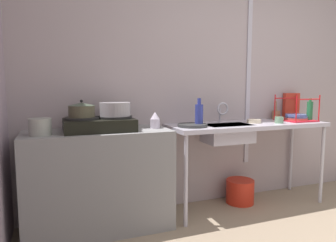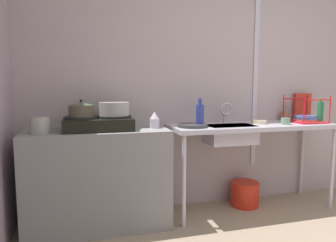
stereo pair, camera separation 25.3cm
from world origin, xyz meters
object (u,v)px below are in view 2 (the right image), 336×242
object	(u,v)px
stove	(98,123)
bucket_on_floor	(245,194)
frying_pan	(193,126)
cereal_box	(302,107)
cup_by_rack	(285,121)
small_bowl_on_drainboard	(259,122)
bottle_by_sink	(200,115)
bottle_by_rack	(320,112)
pot_beside_stove	(40,125)
faucet	(226,110)
dish_rack	(305,118)
pot_on_right_burner	(114,109)
sink_basin	(230,134)
pot_on_left_burner	(81,109)
percolator	(155,120)
utensil_jar	(285,116)

from	to	relation	value
stove	bucket_on_floor	bearing A→B (deg)	2.85
frying_pan	cereal_box	size ratio (longest dim) A/B	0.94
cup_by_rack	small_bowl_on_drainboard	size ratio (longest dim) A/B	0.59
cup_by_rack	frying_pan	bearing A→B (deg)	176.11
small_bowl_on_drainboard	bucket_on_floor	world-z (taller)	small_bowl_on_drainboard
bottle_by_sink	bottle_by_rack	bearing A→B (deg)	-0.53
pot_beside_stove	cup_by_rack	bearing A→B (deg)	-0.68
faucet	cereal_box	distance (m)	0.98
bucket_on_floor	stove	bearing A→B (deg)	-177.15
pot_beside_stove	cereal_box	bearing A→B (deg)	6.39
dish_rack	bucket_on_floor	bearing A→B (deg)	173.69
bottle_by_sink	small_bowl_on_drainboard	bearing A→B (deg)	4.05
pot_on_right_burner	bucket_on_floor	xyz separation A→B (m)	(1.31, 0.07, -0.91)
sink_basin	faucet	size ratio (longest dim) A/B	2.20
pot_on_right_burner	sink_basin	xyz separation A→B (m)	(1.09, -0.03, -0.26)
bottle_by_rack	frying_pan	bearing A→B (deg)	179.57
small_bowl_on_drainboard	bottle_by_sink	xyz separation A→B (m)	(-0.64, -0.05, 0.09)
pot_on_right_burner	pot_beside_stove	distance (m)	0.60
faucet	frying_pan	bearing A→B (deg)	-159.94
pot_on_left_burner	percolator	size ratio (longest dim) A/B	1.48
pot_beside_stove	dish_rack	distance (m)	2.54
bottle_by_sink	pot_on_right_burner	bearing A→B (deg)	176.65
dish_rack	bottle_by_sink	world-z (taller)	dish_rack
bottle_by_rack	bucket_on_floor	bearing A→B (deg)	170.36
sink_basin	dish_rack	distance (m)	0.87
pot_beside_stove	cereal_box	world-z (taller)	cereal_box
small_bowl_on_drainboard	bottle_by_sink	size ratio (longest dim) A/B	0.55
frying_pan	bottle_by_sink	distance (m)	0.12
pot_on_left_burner	dish_rack	bearing A→B (deg)	0.05
percolator	dish_rack	distance (m)	1.60
dish_rack	bottle_by_rack	xyz separation A→B (m)	(0.13, -0.06, 0.07)
pot_on_left_burner	bottle_by_sink	xyz separation A→B (m)	(1.04, -0.04, -0.07)
cup_by_rack	bottle_by_rack	bearing A→B (deg)	6.73
pot_beside_stove	utensil_jar	bearing A→B (deg)	6.61
pot_on_right_burner	cereal_box	world-z (taller)	cereal_box
faucet	dish_rack	bearing A→B (deg)	-6.41
pot_beside_stove	bottle_by_sink	bearing A→B (deg)	1.65
stove	dish_rack	distance (m)	2.09
pot_beside_stove	small_bowl_on_drainboard	bearing A→B (deg)	2.42
frying_pan	bucket_on_floor	bearing A→B (deg)	10.93
percolator	cup_by_rack	bearing A→B (deg)	-4.22
pot_on_left_burner	cereal_box	xyz separation A→B (m)	(2.34, 0.21, -0.03)
cereal_box	bucket_on_floor	world-z (taller)	cereal_box
pot_on_right_burner	frying_pan	world-z (taller)	pot_on_right_burner
percolator	bucket_on_floor	xyz separation A→B (m)	(0.97, 0.09, -0.80)
stove	frying_pan	distance (m)	0.84
pot_on_left_burner	sink_basin	world-z (taller)	pot_on_left_burner
stove	pot_beside_stove	size ratio (longest dim) A/B	3.43
pot_on_right_burner	bucket_on_floor	bearing A→B (deg)	3.14
cup_by_rack	sink_basin	bearing A→B (deg)	171.34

